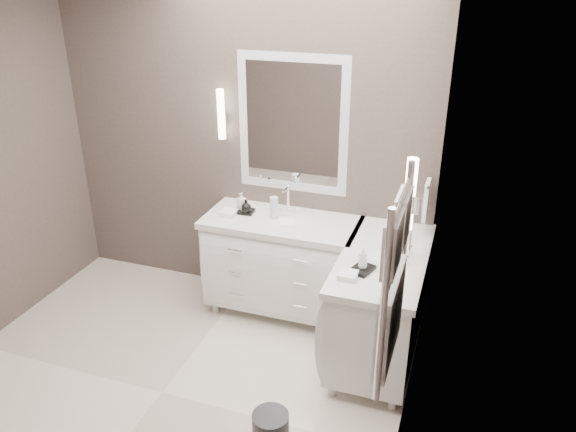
% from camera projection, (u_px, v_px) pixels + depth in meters
% --- Properties ---
extents(floor, '(3.20, 3.00, 0.01)m').
position_uv_depth(floor, '(162.00, 393.00, 3.88)').
color(floor, white).
rests_on(floor, ground).
extents(wall_back, '(3.20, 0.01, 2.70)m').
position_uv_depth(wall_back, '(241.00, 143.00, 4.61)').
color(wall_back, '#4D423E').
rests_on(wall_back, floor).
extents(wall_right, '(0.01, 3.00, 2.70)m').
position_uv_depth(wall_right, '(415.00, 258.00, 2.84)').
color(wall_right, '#4D423E').
rests_on(wall_right, floor).
extents(vanity_back, '(1.24, 0.59, 0.97)m').
position_uv_depth(vanity_back, '(282.00, 260.00, 4.59)').
color(vanity_back, white).
rests_on(vanity_back, floor).
extents(vanity_right, '(0.59, 1.24, 0.97)m').
position_uv_depth(vanity_right, '(381.00, 299.00, 4.06)').
color(vanity_right, white).
rests_on(vanity_right, floor).
extents(mirror_back, '(0.90, 0.02, 1.10)m').
position_uv_depth(mirror_back, '(292.00, 125.00, 4.38)').
color(mirror_back, white).
rests_on(mirror_back, wall_back).
extents(mirror_right, '(0.02, 0.90, 1.10)m').
position_uv_depth(mirror_right, '(432.00, 169.00, 3.45)').
color(mirror_right, white).
rests_on(mirror_right, wall_right).
extents(sconce_back, '(0.06, 0.06, 0.40)m').
position_uv_depth(sconce_back, '(221.00, 115.00, 4.48)').
color(sconce_back, white).
rests_on(sconce_back, wall_back).
extents(sconce_right, '(0.06, 0.06, 0.40)m').
position_uv_depth(sconce_right, '(410.00, 196.00, 2.95)').
color(sconce_right, white).
rests_on(sconce_right, wall_right).
extents(towel_bar_corner, '(0.03, 0.22, 0.30)m').
position_uv_depth(towel_bar_corner, '(426.00, 199.00, 4.13)').
color(towel_bar_corner, white).
rests_on(towel_bar_corner, wall_right).
extents(towel_ladder, '(0.06, 0.58, 0.90)m').
position_uv_depth(towel_ladder, '(392.00, 289.00, 2.50)').
color(towel_ladder, white).
rests_on(towel_ladder, wall_right).
extents(amenity_tray_back, '(0.16, 0.13, 0.02)m').
position_uv_depth(amenity_tray_back, '(244.00, 211.00, 4.56)').
color(amenity_tray_back, black).
rests_on(amenity_tray_back, vanity_back).
extents(amenity_tray_right, '(0.17, 0.20, 0.02)m').
position_uv_depth(amenity_tray_right, '(362.00, 269.00, 3.70)').
color(amenity_tray_right, black).
rests_on(amenity_tray_right, vanity_right).
extents(water_bottle, '(0.07, 0.07, 0.19)m').
position_uv_depth(water_bottle, '(274.00, 208.00, 4.41)').
color(water_bottle, silver).
rests_on(water_bottle, vanity_back).
extents(soap_bottle_a, '(0.08, 0.08, 0.14)m').
position_uv_depth(soap_bottle_a, '(242.00, 201.00, 4.55)').
color(soap_bottle_a, white).
rests_on(soap_bottle_a, amenity_tray_back).
extents(soap_bottle_b, '(0.10, 0.10, 0.11)m').
position_uv_depth(soap_bottle_b, '(246.00, 206.00, 4.50)').
color(soap_bottle_b, black).
rests_on(soap_bottle_b, amenity_tray_back).
extents(soap_bottle_c, '(0.07, 0.07, 0.15)m').
position_uv_depth(soap_bottle_c, '(363.00, 257.00, 3.67)').
color(soap_bottle_c, white).
rests_on(soap_bottle_c, amenity_tray_right).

